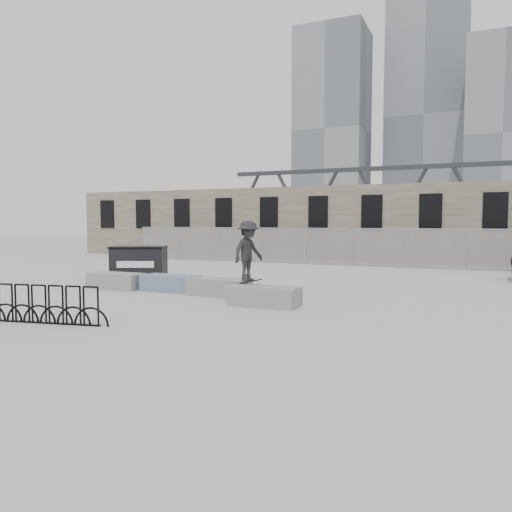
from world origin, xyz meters
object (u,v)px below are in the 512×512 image
Objects in this scene: dumpster at (139,264)px; bike_rack at (39,305)px; planter_center_right at (219,286)px; planter_center_left at (171,283)px; planter_offset at (264,295)px; skateboarder at (248,251)px; planter_far_left at (116,280)px.

bike_rack is (3.01, -7.71, -0.26)m from dumpster.
planter_center_right is 5.87m from bike_rack.
dumpster is at bearing 145.31° from planter_center_left.
bike_rack is at bearing -107.13° from planter_center_right.
planter_center_right is 1.00× the size of planter_offset.
planter_offset is at bearing -105.11° from skateboarder.
dumpster is at bearing 111.29° from bike_rack.
planter_center_right is 5.20m from dumpster.
planter_center_left is at bearing 174.97° from planter_center_right.
bike_rack is (-1.73, -5.61, 0.14)m from planter_center_right.
planter_center_right is at bearing 72.87° from bike_rack.
skateboarder is (3.18, 4.76, 1.08)m from bike_rack.
planter_far_left is at bearing 168.99° from planter_offset.
skateboarder is at bearing -16.72° from planter_center_left.
planter_center_right is (1.94, -0.17, 0.00)m from planter_center_left.
planter_offset is at bearing -11.01° from planter_far_left.
bike_rack is (-3.85, -4.35, 0.14)m from planter_offset.
skateboarder is (1.45, -0.85, 1.22)m from planter_center_right.
planter_center_right is at bearing 149.26° from planter_offset.
planter_center_left and planter_center_right have the same top height.
planter_offset is at bearing -50.35° from dumpster.
planter_center_left is 5.79m from bike_rack.
planter_center_left is (2.16, 0.22, 0.00)m from planter_far_left.
planter_offset is (6.22, -1.21, 0.00)m from planter_far_left.
planter_center_left is at bearing 5.89° from planter_far_left.
dumpster is (-4.74, 2.10, 0.40)m from planter_center_right.
planter_offset is (2.12, -1.26, 0.00)m from planter_center_right.
planter_center_right is 2.07m from skateboarder.
bike_rack is 5.83m from skateboarder.
planter_center_left is 1.95m from planter_center_right.
planter_center_right is 0.81× the size of dumpster.
planter_offset is 5.81m from bike_rack.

